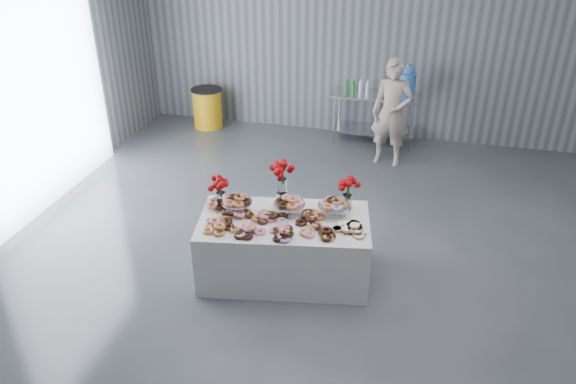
% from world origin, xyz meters
% --- Properties ---
extents(ground, '(9.00, 9.00, 0.00)m').
position_xyz_m(ground, '(0.00, 0.00, 0.00)').
color(ground, '#3D3F45').
rests_on(ground, ground).
extents(room_walls, '(8.04, 9.04, 4.02)m').
position_xyz_m(room_walls, '(-0.27, 0.07, 2.64)').
color(room_walls, slate).
rests_on(room_walls, ground).
extents(display_table, '(2.05, 1.32, 0.75)m').
position_xyz_m(display_table, '(-0.27, 0.00, 0.38)').
color(display_table, silver).
rests_on(display_table, ground).
extents(prep_table, '(1.50, 0.60, 0.90)m').
position_xyz_m(prep_table, '(0.29, 4.10, 0.62)').
color(prep_table, silver).
rests_on(prep_table, ground).
extents(donut_mounds, '(1.92, 1.10, 0.09)m').
position_xyz_m(donut_mounds, '(-0.27, -0.05, 0.80)').
color(donut_mounds, '#CA804A').
rests_on(donut_mounds, display_table).
extents(cake_stand_left, '(0.36, 0.36, 0.17)m').
position_xyz_m(cake_stand_left, '(-0.83, 0.05, 0.89)').
color(cake_stand_left, silver).
rests_on(cake_stand_left, display_table).
extents(cake_stand_mid, '(0.36, 0.36, 0.17)m').
position_xyz_m(cake_stand_mid, '(-0.24, 0.16, 0.89)').
color(cake_stand_mid, silver).
rests_on(cake_stand_mid, display_table).
extents(cake_stand_right, '(0.36, 0.36, 0.17)m').
position_xyz_m(cake_stand_right, '(0.25, 0.25, 0.89)').
color(cake_stand_right, silver).
rests_on(cake_stand_right, display_table).
extents(danish_pile, '(0.48, 0.48, 0.11)m').
position_xyz_m(danish_pile, '(0.50, -0.01, 0.81)').
color(danish_pile, white).
rests_on(danish_pile, display_table).
extents(bouquet_left, '(0.26, 0.26, 0.42)m').
position_xyz_m(bouquet_left, '(-1.05, 0.12, 1.05)').
color(bouquet_left, white).
rests_on(bouquet_left, display_table).
extents(bouquet_right, '(0.26, 0.26, 0.42)m').
position_xyz_m(bouquet_right, '(0.37, 0.42, 1.05)').
color(bouquet_right, white).
rests_on(bouquet_right, display_table).
extents(bouquet_center, '(0.26, 0.26, 0.57)m').
position_xyz_m(bouquet_center, '(-0.38, 0.34, 1.13)').
color(bouquet_center, silver).
rests_on(bouquet_center, display_table).
extents(water_jug, '(0.28, 0.28, 0.55)m').
position_xyz_m(water_jug, '(0.79, 4.10, 1.15)').
color(water_jug, '#4596EB').
rests_on(water_jug, prep_table).
extents(drink_bottles, '(0.54, 0.08, 0.27)m').
position_xyz_m(drink_bottles, '(-0.03, 4.00, 1.04)').
color(drink_bottles, '#268C33').
rests_on(drink_bottles, prep_table).
extents(person, '(0.66, 0.46, 1.73)m').
position_xyz_m(person, '(0.62, 3.36, 0.86)').
color(person, '#CC8C93').
rests_on(person, ground).
extents(trash_barrel, '(0.57, 0.57, 0.73)m').
position_xyz_m(trash_barrel, '(-2.81, 4.10, 0.37)').
color(trash_barrel, yellow).
rests_on(trash_barrel, ground).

